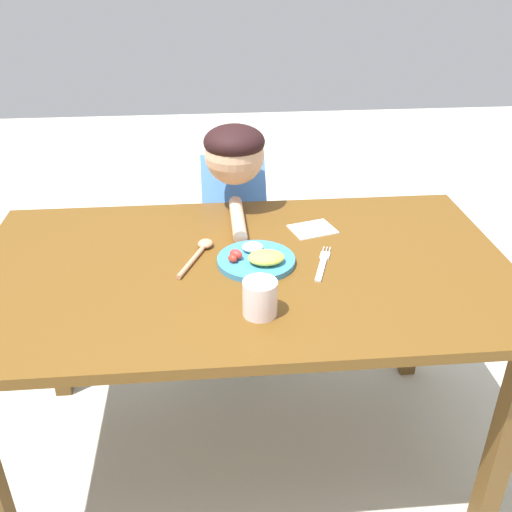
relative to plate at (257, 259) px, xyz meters
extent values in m
plane|color=beige|center=(-0.04, 0.00, -0.71)|extent=(8.00, 8.00, 0.00)
cube|color=brown|center=(-0.04, 0.00, -0.03)|extent=(1.44, 0.82, 0.03)
cube|color=brown|center=(0.60, -0.34, -0.38)|extent=(0.06, 0.06, 0.67)
cube|color=brown|center=(-0.68, 0.33, -0.38)|extent=(0.06, 0.06, 0.67)
cube|color=brown|center=(0.60, 0.33, -0.38)|extent=(0.06, 0.06, 0.67)
cylinder|color=teal|center=(0.00, 0.00, -0.01)|extent=(0.21, 0.21, 0.02)
ellipsoid|color=#E3D74A|center=(0.02, -0.02, 0.02)|extent=(0.10, 0.07, 0.03)
ellipsoid|color=red|center=(-0.06, 0.01, 0.01)|extent=(0.05, 0.05, 0.03)
ellipsoid|color=red|center=(-0.07, -0.01, 0.01)|extent=(0.03, 0.03, 0.02)
ellipsoid|color=white|center=(-0.01, 0.04, 0.01)|extent=(0.06, 0.05, 0.02)
cube|color=silver|center=(0.16, -0.05, -0.01)|extent=(0.05, 0.12, 0.01)
cube|color=silver|center=(0.19, 0.02, -0.01)|extent=(0.04, 0.04, 0.01)
cylinder|color=silver|center=(0.21, 0.05, -0.01)|extent=(0.01, 0.03, 0.00)
cylinder|color=silver|center=(0.20, 0.05, -0.01)|extent=(0.01, 0.03, 0.00)
cylinder|color=silver|center=(0.19, 0.06, -0.01)|extent=(0.01, 0.03, 0.00)
cylinder|color=tan|center=(-0.18, 0.01, -0.01)|extent=(0.07, 0.15, 0.01)
ellipsoid|color=tan|center=(-0.14, 0.11, 0.00)|extent=(0.06, 0.06, 0.02)
cylinder|color=silver|center=(-0.01, -0.23, 0.03)|extent=(0.08, 0.08, 0.09)
cube|color=#33525C|center=(-0.04, 0.56, -0.46)|extent=(0.21, 0.15, 0.50)
cube|color=#3F72BF|center=(-0.04, 0.46, -0.06)|extent=(0.21, 0.30, 0.36)
sphere|color=#D8A884|center=(-0.04, 0.36, 0.16)|extent=(0.18, 0.18, 0.18)
ellipsoid|color=black|center=(-0.04, 0.36, 0.20)|extent=(0.19, 0.19, 0.10)
cylinder|color=#D8A884|center=(-0.04, 0.24, 0.01)|extent=(0.04, 0.25, 0.04)
cube|color=white|center=(0.18, 0.19, -0.01)|extent=(0.15, 0.13, 0.00)
camera|label=1|loc=(-0.12, -1.33, 0.76)|focal=40.47mm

